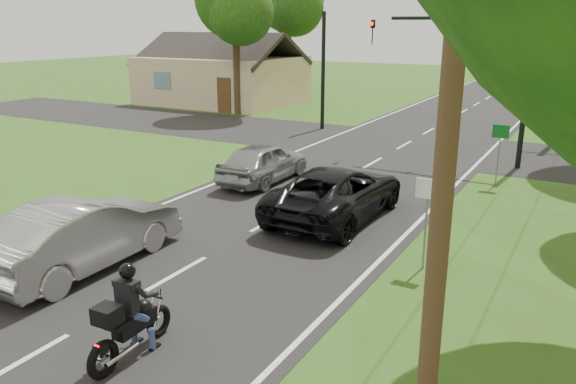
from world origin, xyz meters
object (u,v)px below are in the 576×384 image
(motorcycle_rider, at_px, (128,321))
(dark_suv, at_px, (337,192))
(silver_suv, at_px, (263,162))
(utility_pole_near, at_px, (455,49))
(traffic_signal, at_px, (478,58))
(silver_sedan, at_px, (84,233))
(sign_green, at_px, (500,140))
(sign_white, at_px, (427,202))

(motorcycle_rider, distance_m, dark_suv, 8.18)
(silver_suv, relative_size, utility_pole_near, 0.41)
(motorcycle_rider, bearing_deg, traffic_signal, 81.32)
(silver_sedan, relative_size, utility_pole_near, 0.49)
(silver_sedan, bearing_deg, silver_suv, -88.92)
(dark_suv, relative_size, silver_sedan, 1.09)
(utility_pole_near, height_order, sign_green, utility_pole_near)
(motorcycle_rider, height_order, silver_suv, motorcycle_rider)
(traffic_signal, bearing_deg, silver_sedan, -110.16)
(utility_pole_near, relative_size, sign_green, 4.71)
(silver_suv, bearing_deg, sign_green, -154.56)
(dark_suv, height_order, sign_white, sign_white)
(silver_suv, relative_size, sign_white, 1.95)
(utility_pole_near, bearing_deg, silver_sedan, 171.22)
(silver_sedan, bearing_deg, dark_suv, -121.76)
(silver_suv, height_order, sign_green, sign_green)
(silver_sedan, distance_m, utility_pole_near, 9.39)
(silver_sedan, bearing_deg, sign_green, -121.83)
(dark_suv, xyz_separation_m, traffic_signal, (1.86, 8.74, 3.38))
(utility_pole_near, height_order, sign_white, utility_pole_near)
(utility_pole_near, distance_m, sign_white, 6.26)
(silver_suv, distance_m, sign_white, 8.44)
(sign_green, bearing_deg, silver_suv, -154.44)
(utility_pole_near, distance_m, sign_green, 13.50)
(traffic_signal, bearing_deg, utility_pole_near, -79.86)
(traffic_signal, height_order, sign_white, traffic_signal)
(dark_suv, xyz_separation_m, silver_suv, (-3.86, 2.25, -0.04))
(dark_suv, height_order, silver_suv, dark_suv)
(dark_suv, relative_size, silver_suv, 1.29)
(silver_sedan, relative_size, silver_suv, 1.18)
(motorcycle_rider, xyz_separation_m, sign_white, (3.23, 5.91, 0.93))
(traffic_signal, distance_m, sign_white, 11.39)
(traffic_signal, relative_size, sign_green, 3.00)
(silver_sedan, height_order, silver_suv, silver_sedan)
(traffic_signal, height_order, sign_green, traffic_signal)
(traffic_signal, bearing_deg, sign_white, -82.95)
(silver_suv, bearing_deg, dark_suv, 149.67)
(sign_green, bearing_deg, motorcycle_rider, -103.85)
(silver_suv, height_order, utility_pole_near, utility_pole_near)
(dark_suv, height_order, silver_sedan, silver_sedan)
(motorcycle_rider, bearing_deg, sign_white, 58.95)
(motorcycle_rider, xyz_separation_m, traffic_signal, (1.87, 16.92, 3.47))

